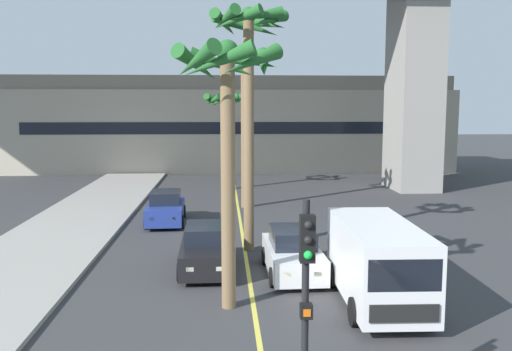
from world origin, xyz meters
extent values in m
cube|color=#DBCC4C|center=(0.00, 24.00, 0.00)|extent=(0.14, 56.00, 0.01)
cube|color=gray|center=(12.15, 37.11, 6.91)|extent=(2.80, 4.40, 13.83)
cube|color=#BCB29E|center=(0.00, 50.08, 3.53)|extent=(38.59, 8.00, 7.05)
cube|color=gray|center=(0.00, 50.08, 7.65)|extent=(37.82, 7.20, 1.20)
cube|color=black|center=(0.00, 46.06, 3.88)|extent=(34.73, 0.04, 1.00)
cube|color=white|center=(1.50, 18.09, 0.58)|extent=(1.79, 4.14, 0.80)
cube|color=black|center=(1.49, 18.24, 1.26)|extent=(1.44, 2.08, 0.60)
cube|color=#F2EDCC|center=(2.01, 16.09, 0.63)|extent=(0.24, 0.09, 0.14)
cube|color=#F2EDCC|center=(1.07, 16.07, 0.63)|extent=(0.24, 0.09, 0.14)
cylinder|color=black|center=(2.33, 16.83, 0.32)|extent=(0.23, 0.64, 0.64)
cylinder|color=black|center=(0.72, 16.80, 0.32)|extent=(0.23, 0.64, 0.64)
cylinder|color=black|center=(2.28, 19.38, 0.32)|extent=(0.23, 0.64, 0.64)
cylinder|color=black|center=(0.66, 19.34, 0.32)|extent=(0.23, 0.64, 0.64)
cube|color=black|center=(-1.46, 18.82, 0.58)|extent=(1.75, 4.12, 0.80)
cube|color=black|center=(-1.46, 18.97, 1.26)|extent=(1.42, 2.07, 0.60)
cube|color=#F2EDCC|center=(-0.96, 16.82, 0.63)|extent=(0.24, 0.08, 0.14)
cube|color=#F2EDCC|center=(-1.90, 16.81, 0.63)|extent=(0.24, 0.08, 0.14)
cylinder|color=black|center=(-0.63, 17.56, 0.32)|extent=(0.23, 0.64, 0.64)
cylinder|color=black|center=(-2.25, 17.54, 0.32)|extent=(0.23, 0.64, 0.64)
cylinder|color=black|center=(-0.67, 20.10, 0.32)|extent=(0.23, 0.64, 0.64)
cylinder|color=black|center=(-2.28, 20.08, 0.32)|extent=(0.23, 0.64, 0.64)
cube|color=navy|center=(-3.65, 26.72, 0.58)|extent=(1.83, 4.15, 0.80)
cube|color=black|center=(-3.66, 26.87, 1.26)|extent=(1.46, 2.09, 0.60)
cube|color=#F2EDCC|center=(-3.12, 24.73, 0.63)|extent=(0.24, 0.09, 0.14)
cube|color=#F2EDCC|center=(-4.05, 24.70, 0.63)|extent=(0.24, 0.09, 0.14)
cylinder|color=black|center=(-2.80, 25.48, 0.32)|extent=(0.24, 0.65, 0.64)
cylinder|color=black|center=(-4.42, 25.42, 0.32)|extent=(0.24, 0.65, 0.64)
cylinder|color=black|center=(-2.88, 28.02, 0.32)|extent=(0.24, 0.65, 0.64)
cylinder|color=black|center=(-4.50, 27.97, 0.32)|extent=(0.24, 0.65, 0.64)
cube|color=white|center=(3.55, 15.13, 1.31)|extent=(2.13, 5.25, 2.10)
cube|color=black|center=(3.48, 12.57, 1.66)|extent=(1.80, 0.13, 0.80)
cube|color=black|center=(3.48, 12.51, 0.73)|extent=(1.70, 0.10, 0.44)
cylinder|color=black|center=(4.46, 13.54, 0.38)|extent=(0.28, 0.77, 0.76)
cylinder|color=black|center=(2.56, 13.59, 0.38)|extent=(0.28, 0.77, 0.76)
cylinder|color=black|center=(4.54, 16.66, 0.38)|extent=(0.28, 0.77, 0.76)
cylinder|color=black|center=(2.64, 16.71, 0.38)|extent=(0.28, 0.77, 0.76)
cylinder|color=black|center=(0.48, 8.61, 2.10)|extent=(0.12, 0.12, 4.20)
cube|color=black|center=(0.48, 8.47, 3.60)|extent=(0.24, 0.20, 0.76)
sphere|color=black|center=(0.48, 8.37, 3.84)|extent=(0.14, 0.14, 0.14)
sphere|color=black|center=(0.48, 8.37, 3.60)|extent=(0.14, 0.14, 0.14)
sphere|color=#19D83F|center=(0.48, 8.37, 3.36)|extent=(0.14, 0.14, 0.14)
cube|color=black|center=(0.48, 8.49, 2.40)|extent=(0.20, 0.16, 0.24)
cube|color=orange|center=(0.48, 8.41, 2.40)|extent=(0.12, 0.03, 0.12)
cylinder|color=brown|center=(-0.58, 37.59, 3.10)|extent=(0.38, 0.38, 6.19)
sphere|color=#236028|center=(-0.58, 37.59, 6.34)|extent=(0.60, 0.60, 0.60)
cone|color=#236028|center=(0.47, 37.61, 6.13)|extent=(0.49, 2.15, 0.84)
cone|color=#236028|center=(-0.05, 38.49, 6.10)|extent=(2.06, 1.47, 0.90)
cone|color=#236028|center=(-0.83, 38.61, 6.08)|extent=(2.18, 0.93, 0.94)
cone|color=#236028|center=(-1.57, 37.92, 6.02)|extent=(1.10, 2.16, 1.04)
cone|color=#236028|center=(-1.49, 37.06, 6.05)|extent=(1.45, 2.07, 0.99)
cone|color=#236028|center=(-0.78, 36.56, 6.04)|extent=(2.18, 0.83, 1.01)
cone|color=#236028|center=(0.01, 36.73, 6.09)|extent=(2.01, 1.58, 0.93)
cylinder|color=brown|center=(0.39, 30.77, 4.22)|extent=(0.41, 0.41, 8.43)
sphere|color=#236028|center=(0.39, 30.77, 8.58)|extent=(0.60, 0.60, 0.60)
cone|color=#236028|center=(1.26, 30.70, 8.23)|extent=(0.58, 1.81, 1.05)
cone|color=#236028|center=(0.84, 31.51, 8.29)|extent=(1.75, 1.31, 0.97)
cone|color=#236028|center=(0.02, 31.55, 8.38)|extent=(1.81, 1.16, 0.82)
cone|color=#236028|center=(-0.47, 30.67, 8.24)|extent=(0.64, 1.82, 1.04)
cone|color=#236028|center=(0.03, 29.98, 8.35)|extent=(1.81, 1.15, 0.88)
cone|color=#236028|center=(0.78, 29.99, 8.21)|extent=(1.78, 1.18, 1.09)
cylinder|color=brown|center=(-0.70, 15.14, 3.50)|extent=(0.40, 0.40, 7.01)
sphere|color=#236028|center=(-0.70, 15.14, 7.16)|extent=(0.60, 0.60, 0.60)
cone|color=#236028|center=(0.27, 15.09, 6.79)|extent=(0.55, 2.00, 1.10)
cone|color=#236028|center=(-0.03, 15.85, 6.94)|extent=(1.75, 1.69, 0.85)
cone|color=#236028|center=(-0.83, 16.11, 6.85)|extent=(2.03, 0.69, 1.01)
cone|color=#236028|center=(-1.53, 15.65, 6.81)|extent=(1.41, 1.92, 1.08)
cone|color=#236028|center=(-1.52, 14.61, 6.83)|extent=(1.44, 1.91, 1.04)
cone|color=#236028|center=(-0.93, 14.19, 6.80)|extent=(2.03, 0.89, 1.09)
cone|color=#236028|center=(-0.09, 14.38, 6.81)|extent=(1.82, 1.59, 1.07)
cylinder|color=brown|center=(0.17, 21.39, 4.48)|extent=(0.41, 0.41, 8.96)
sphere|color=#236028|center=(0.17, 21.39, 9.11)|extent=(0.60, 0.60, 0.60)
cone|color=#236028|center=(1.14, 21.49, 8.93)|extent=(0.64, 2.05, 0.79)
cone|color=#236028|center=(0.91, 22.04, 8.87)|extent=(1.65, 1.81, 0.90)
cone|color=#236028|center=(0.46, 22.33, 8.76)|extent=(2.04, 1.02, 1.07)
cone|color=#236028|center=(-0.32, 22.24, 8.85)|extent=(1.97, 1.38, 0.94)
cone|color=#236028|center=(-0.73, 21.79, 8.81)|extent=(1.22, 2.01, 0.99)
cone|color=#236028|center=(-0.73, 21.00, 8.88)|extent=(1.21, 2.02, 0.88)
cone|color=#236028|center=(-0.28, 20.52, 8.82)|extent=(1.99, 1.31, 0.98)
cone|color=#236028|center=(0.42, 20.44, 8.93)|extent=(2.06, 0.95, 0.78)
cone|color=#236028|center=(0.89, 20.72, 8.82)|extent=(1.69, 1.78, 0.98)
camera|label=1|loc=(-0.85, 0.03, 5.67)|focal=38.68mm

